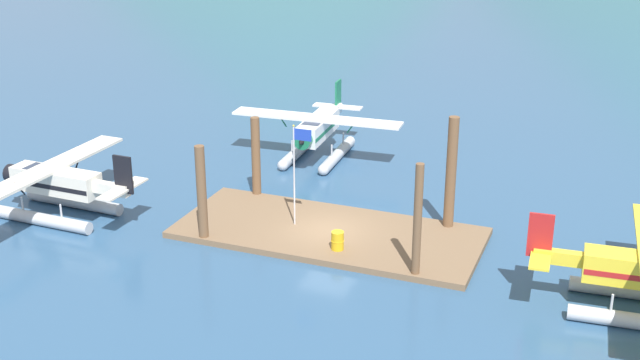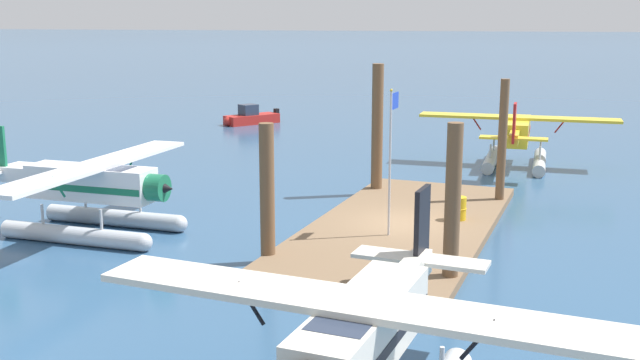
# 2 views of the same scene
# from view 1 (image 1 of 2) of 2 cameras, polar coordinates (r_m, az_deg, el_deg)

# --- Properties ---
(ground_plane) EXTENTS (1200.00, 1200.00, 0.00)m
(ground_plane) POSITION_cam_1_polar(r_m,az_deg,el_deg) (40.45, 0.59, -3.83)
(ground_plane) COLOR #2D5175
(dock_platform) EXTENTS (14.73, 6.32, 0.30)m
(dock_platform) POSITION_cam_1_polar(r_m,az_deg,el_deg) (40.39, 0.59, -3.64)
(dock_platform) COLOR brown
(dock_platform) RESTS_ON ground
(piling_near_left) EXTENTS (0.46, 0.46, 4.84)m
(piling_near_left) POSITION_cam_1_polar(r_m,az_deg,el_deg) (39.22, -8.10, -1.02)
(piling_near_left) COLOR brown
(piling_near_left) RESTS_ON ground
(piling_near_right) EXTENTS (0.37, 0.37, 5.34)m
(piling_near_right) POSITION_cam_1_polar(r_m,az_deg,el_deg) (35.49, 6.69, -2.94)
(piling_near_right) COLOR brown
(piling_near_right) RESTS_ON ground
(piling_far_left) EXTENTS (0.47, 0.47, 4.54)m
(piling_far_left) POSITION_cam_1_polar(r_m,az_deg,el_deg) (44.15, -4.41, 1.47)
(piling_far_left) COLOR brown
(piling_far_left) RESTS_ON ground
(piling_far_right) EXTENTS (0.50, 0.50, 5.84)m
(piling_far_right) POSITION_cam_1_polar(r_m,az_deg,el_deg) (40.30, 8.95, 0.31)
(piling_far_right) COLOR brown
(piling_far_right) RESTS_ON ground
(flagpole) EXTENTS (0.95, 0.10, 5.11)m
(flagpole) POSITION_cam_1_polar(r_m,az_deg,el_deg) (39.71, -1.61, 1.20)
(flagpole) COLOR silver
(flagpole) RESTS_ON dock_platform
(fuel_drum) EXTENTS (0.62, 0.62, 0.88)m
(fuel_drum) POSITION_cam_1_polar(r_m,az_deg,el_deg) (38.21, 1.21, -4.17)
(fuel_drum) COLOR gold
(fuel_drum) RESTS_ON dock_platform
(seaplane_white_bow_left) EXTENTS (10.46, 7.98, 3.84)m
(seaplane_white_bow_left) POSITION_cam_1_polar(r_m,az_deg,el_deg) (50.44, -0.15, 3.22)
(seaplane_white_bow_left) COLOR #B7BABF
(seaplane_white_bow_left) RESTS_ON ground
(seaplane_cream_port_aft) EXTENTS (7.98, 10.43, 3.84)m
(seaplane_cream_port_aft) POSITION_cam_1_polar(r_m,az_deg,el_deg) (44.07, -17.62, -0.50)
(seaplane_cream_port_aft) COLOR #B7BABF
(seaplane_cream_port_aft) RESTS_ON ground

